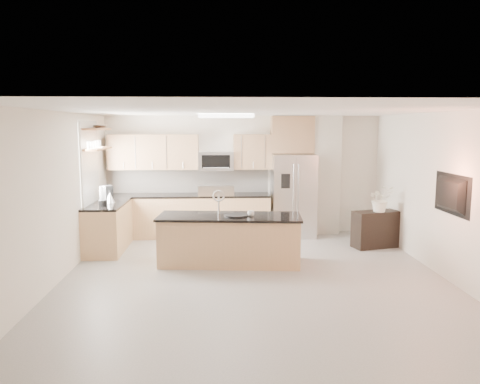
{
  "coord_description": "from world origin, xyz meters",
  "views": [
    {
      "loc": [
        -0.54,
        -7.06,
        2.37
      ],
      "look_at": [
        -0.16,
        1.3,
        1.19
      ],
      "focal_mm": 35.0,
      "sensor_mm": 36.0,
      "label": 1
    }
  ],
  "objects_px": {
    "microwave": "(216,161)",
    "bowl": "(100,126)",
    "island": "(230,239)",
    "kettle": "(110,197)",
    "credenza": "(376,229)",
    "coffee_maker": "(108,194)",
    "refrigerator": "(293,195)",
    "television": "(447,194)",
    "flower_vase": "(381,192)",
    "blender": "(103,197)",
    "platter": "(236,215)",
    "cup": "(251,214)",
    "range": "(216,215)"
  },
  "relations": [
    {
      "from": "blender",
      "to": "television",
      "type": "distance_m",
      "value": 5.85
    },
    {
      "from": "island",
      "to": "platter",
      "type": "relative_size",
      "value": 6.17
    },
    {
      "from": "blender",
      "to": "television",
      "type": "xyz_separation_m",
      "value": [
        5.58,
        -1.74,
        0.27
      ]
    },
    {
      "from": "island",
      "to": "bowl",
      "type": "distance_m",
      "value": 3.45
    },
    {
      "from": "blender",
      "to": "kettle",
      "type": "bearing_deg",
      "value": 81.86
    },
    {
      "from": "credenza",
      "to": "coffee_maker",
      "type": "height_order",
      "value": "coffee_maker"
    },
    {
      "from": "island",
      "to": "platter",
      "type": "height_order",
      "value": "island"
    },
    {
      "from": "microwave",
      "to": "flower_vase",
      "type": "height_order",
      "value": "microwave"
    },
    {
      "from": "refrigerator",
      "to": "coffee_maker",
      "type": "bearing_deg",
      "value": -167.5
    },
    {
      "from": "cup",
      "to": "coffee_maker",
      "type": "xyz_separation_m",
      "value": [
        -2.7,
        1.28,
        0.17
      ]
    },
    {
      "from": "range",
      "to": "credenza",
      "type": "distance_m",
      "value": 3.33
    },
    {
      "from": "island",
      "to": "kettle",
      "type": "xyz_separation_m",
      "value": [
        -2.26,
        1.03,
        0.6
      ]
    },
    {
      "from": "island",
      "to": "television",
      "type": "bearing_deg",
      "value": -12.74
    },
    {
      "from": "microwave",
      "to": "bowl",
      "type": "xyz_separation_m",
      "value": [
        -2.25,
        -0.81,
        0.75
      ]
    },
    {
      "from": "microwave",
      "to": "island",
      "type": "xyz_separation_m",
      "value": [
        0.24,
        -2.19,
        -1.2
      ]
    },
    {
      "from": "credenza",
      "to": "television",
      "type": "relative_size",
      "value": 0.84
    },
    {
      "from": "microwave",
      "to": "bowl",
      "type": "bearing_deg",
      "value": -160.19
    },
    {
      "from": "platter",
      "to": "flower_vase",
      "type": "height_order",
      "value": "flower_vase"
    },
    {
      "from": "island",
      "to": "coffee_maker",
      "type": "relative_size",
      "value": 8.1
    },
    {
      "from": "refrigerator",
      "to": "credenza",
      "type": "bearing_deg",
      "value": -35.09
    },
    {
      "from": "credenza",
      "to": "platter",
      "type": "height_order",
      "value": "platter"
    },
    {
      "from": "range",
      "to": "bowl",
      "type": "height_order",
      "value": "bowl"
    },
    {
      "from": "cup",
      "to": "blender",
      "type": "xyz_separation_m",
      "value": [
        -2.68,
        0.77,
        0.18
      ]
    },
    {
      "from": "cup",
      "to": "flower_vase",
      "type": "xyz_separation_m",
      "value": [
        2.59,
        0.99,
        0.21
      ]
    },
    {
      "from": "television",
      "to": "credenza",
      "type": "bearing_deg",
      "value": 10.16
    },
    {
      "from": "microwave",
      "to": "bowl",
      "type": "relative_size",
      "value": 2.36
    },
    {
      "from": "blender",
      "to": "bowl",
      "type": "bearing_deg",
      "value": 104.06
    },
    {
      "from": "flower_vase",
      "to": "television",
      "type": "height_order",
      "value": "television"
    },
    {
      "from": "coffee_maker",
      "to": "flower_vase",
      "type": "relative_size",
      "value": 0.4
    },
    {
      "from": "blender",
      "to": "cup",
      "type": "bearing_deg",
      "value": -16.02
    },
    {
      "from": "bowl",
      "to": "television",
      "type": "distance_m",
      "value": 6.34
    },
    {
      "from": "credenza",
      "to": "flower_vase",
      "type": "relative_size",
      "value": 1.17
    },
    {
      "from": "platter",
      "to": "television",
      "type": "xyz_separation_m",
      "value": [
        3.16,
        -1.01,
        0.49
      ]
    },
    {
      "from": "credenza",
      "to": "kettle",
      "type": "height_order",
      "value": "kettle"
    },
    {
      "from": "microwave",
      "to": "island",
      "type": "height_order",
      "value": "microwave"
    },
    {
      "from": "island",
      "to": "credenza",
      "type": "bearing_deg",
      "value": 23.67
    },
    {
      "from": "microwave",
      "to": "island",
      "type": "relative_size",
      "value": 0.3
    },
    {
      "from": "microwave",
      "to": "television",
      "type": "distance_m",
      "value": 4.79
    },
    {
      "from": "refrigerator",
      "to": "island",
      "type": "distance_m",
      "value": 2.52
    },
    {
      "from": "credenza",
      "to": "bowl",
      "type": "bearing_deg",
      "value": 160.42
    },
    {
      "from": "bowl",
      "to": "flower_vase",
      "type": "xyz_separation_m",
      "value": [
        5.44,
        -0.48,
        -1.27
      ]
    },
    {
      "from": "credenza",
      "to": "cup",
      "type": "distance_m",
      "value": 2.81
    },
    {
      "from": "coffee_maker",
      "to": "flower_vase",
      "type": "xyz_separation_m",
      "value": [
        5.29,
        -0.29,
        0.04
      ]
    },
    {
      "from": "microwave",
      "to": "refrigerator",
      "type": "bearing_deg",
      "value": -5.86
    },
    {
      "from": "coffee_maker",
      "to": "television",
      "type": "xyz_separation_m",
      "value": [
        5.61,
        -2.24,
        0.28
      ]
    },
    {
      "from": "bowl",
      "to": "coffee_maker",
      "type": "bearing_deg",
      "value": -51.14
    },
    {
      "from": "credenza",
      "to": "coffee_maker",
      "type": "xyz_separation_m",
      "value": [
        -5.24,
        0.21,
        0.71
      ]
    },
    {
      "from": "credenza",
      "to": "kettle",
      "type": "xyz_separation_m",
      "value": [
        -5.17,
        0.06,
        0.66
      ]
    },
    {
      "from": "refrigerator",
      "to": "flower_vase",
      "type": "xyz_separation_m",
      "value": [
        1.53,
        -1.12,
        0.22
      ]
    },
    {
      "from": "cup",
      "to": "coffee_maker",
      "type": "distance_m",
      "value": 2.99
    }
  ]
}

